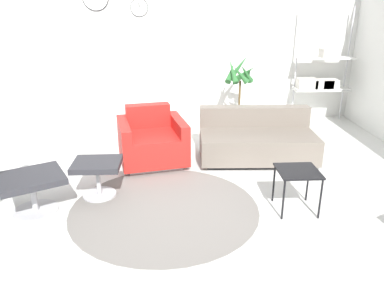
{
  "coord_description": "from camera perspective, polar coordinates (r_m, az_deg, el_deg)",
  "views": [
    {
      "loc": [
        -0.01,
        -3.63,
        1.94
      ],
      "look_at": [
        0.18,
        0.15,
        0.55
      ],
      "focal_mm": 35.0,
      "sensor_mm": 36.0,
      "label": 1
    }
  ],
  "objects": [
    {
      "name": "ottoman",
      "position": [
        4.13,
        -14.22,
        -3.85
      ],
      "size": [
        0.5,
        0.43,
        0.4
      ],
      "color": "#BCBCC1",
      "rests_on": "ground_plane"
    },
    {
      "name": "armchair_red",
      "position": [
        4.91,
        -6.12,
        0.27
      ],
      "size": [
        0.98,
        0.96,
        0.72
      ],
      "rotation": [
        0.0,
        0.0,
        3.35
      ],
      "color": "silver",
      "rests_on": "ground_plane"
    },
    {
      "name": "potted_plant",
      "position": [
        6.26,
        7.23,
        8.21
      ],
      "size": [
        0.54,
        0.5,
        1.22
      ],
      "color": "#333338",
      "rests_on": "ground_plane"
    },
    {
      "name": "side_table",
      "position": [
        3.84,
        15.83,
        -4.55
      ],
      "size": [
        0.4,
        0.4,
        0.43
      ],
      "color": "black",
      "rests_on": "ground_plane"
    },
    {
      "name": "ground_plane",
      "position": [
        4.11,
        -2.38,
        -7.96
      ],
      "size": [
        12.0,
        12.0,
        0.0
      ],
      "primitive_type": "plane",
      "color": "silver"
    },
    {
      "name": "shelf_unit",
      "position": [
        6.96,
        19.02,
        9.48
      ],
      "size": [
        0.96,
        0.28,
        1.95
      ],
      "color": "#BCBCC1",
      "rests_on": "ground_plane"
    },
    {
      "name": "round_rug",
      "position": [
        3.89,
        -4.19,
        -9.71
      ],
      "size": [
        1.92,
        1.92,
        0.01
      ],
      "color": "slate",
      "rests_on": "ground_plane"
    },
    {
      "name": "wall_back",
      "position": [
        6.69,
        -2.84,
        15.57
      ],
      "size": [
        12.0,
        0.09,
        2.8
      ],
      "color": "silver",
      "rests_on": "ground_plane"
    },
    {
      "name": "couch_low",
      "position": [
        5.09,
        9.78,
        0.46
      ],
      "size": [
        1.53,
        0.87,
        0.65
      ],
      "rotation": [
        0.0,
        0.0,
        3.11
      ],
      "color": "black",
      "rests_on": "ground_plane"
    }
  ]
}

